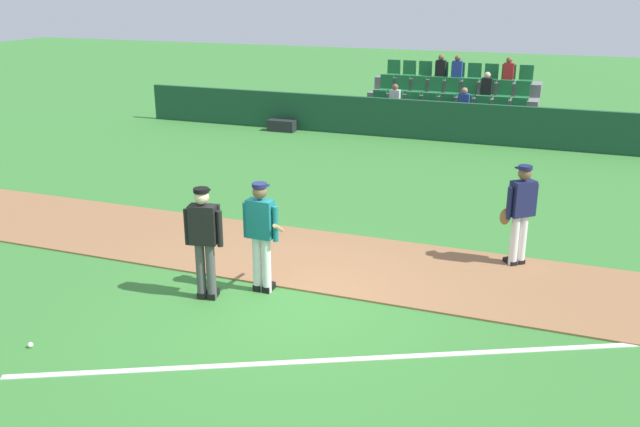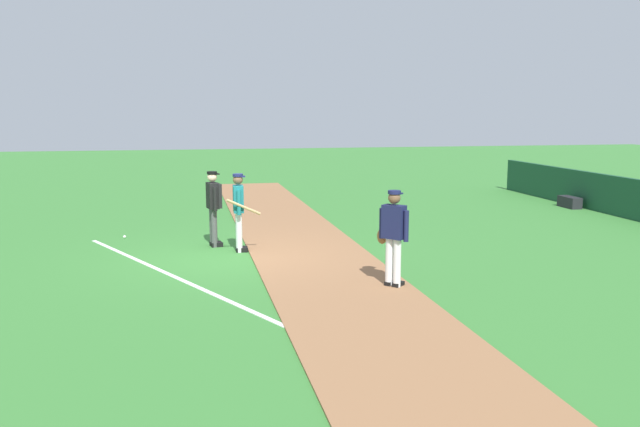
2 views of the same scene
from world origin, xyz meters
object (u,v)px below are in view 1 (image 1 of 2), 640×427
batter_teal_jersey (261,233)px  baseball (30,345)px  equipment_bag (282,126)px  runner_navy_jersey (520,212)px  umpire_home_plate (204,237)px

batter_teal_jersey → baseball: 3.55m
equipment_bag → runner_navy_jersey: bearing=-46.8°
umpire_home_plate → batter_teal_jersey: bearing=37.0°
runner_navy_jersey → umpire_home_plate: bearing=-145.4°
baseball → equipment_bag: bearing=100.0°
runner_navy_jersey → batter_teal_jersey: bearing=-145.8°
runner_navy_jersey → equipment_bag: (-8.17, 8.70, -0.78)m
umpire_home_plate → equipment_bag: umpire_home_plate is taller
baseball → umpire_home_plate: bearing=56.0°
baseball → equipment_bag: equipment_bag is taller
batter_teal_jersey → equipment_bag: bearing=112.3°
batter_teal_jersey → runner_navy_jersey: (3.59, 2.44, -0.01)m
runner_navy_jersey → baseball: size_ratio=23.78×
umpire_home_plate → runner_navy_jersey: bearing=34.6°
runner_navy_jersey → equipment_bag: 11.96m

